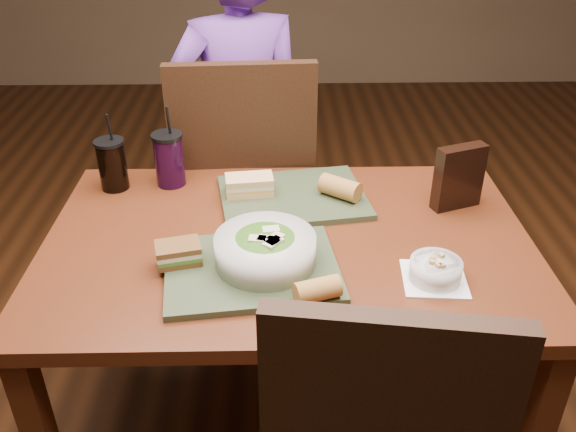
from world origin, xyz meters
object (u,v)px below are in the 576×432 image
object	(u,v)px
chair_far	(247,187)
sandwich_far	(249,185)
chip_bag	(459,177)
cup_berry	(169,159)
tray_far	(293,197)
sandwich_near	(178,253)
soup_bowl	(435,270)
diner	(240,130)
salad_bowl	(265,248)
tray_near	(252,269)
cup_cola	(112,164)
dining_table	(288,266)
baguette_near	(317,290)
baguette_far	(340,188)

from	to	relation	value
chair_far	sandwich_far	bearing A→B (deg)	-85.45
chip_bag	cup_berry	bearing A→B (deg)	148.97
tray_far	sandwich_near	bearing A→B (deg)	-130.72
tray_far	soup_bowl	distance (m)	0.52
diner	salad_bowl	xyz separation A→B (m)	(0.11, -0.94, 0.09)
diner	sandwich_near	distance (m)	0.94
tray_near	cup_cola	distance (m)	0.63
chair_far	salad_bowl	size ratio (longest dim) A/B	4.39
salad_bowl	chip_bag	world-z (taller)	chip_bag
diner	soup_bowl	distance (m)	1.12
diner	sandwich_far	xyz separation A→B (m)	(0.06, -0.58, 0.07)
chair_far	tray_far	world-z (taller)	chair_far
chair_far	diner	size ratio (longest dim) A/B	0.75
soup_bowl	chip_bag	size ratio (longest dim) A/B	0.86
chair_far	cup_cola	world-z (taller)	chair_far
sandwich_far	cup_berry	world-z (taller)	cup_berry
salad_bowl	chair_far	bearing A→B (deg)	96.43
tray_near	chip_bag	xyz separation A→B (m)	(0.58, 0.32, 0.09)
dining_table	tray_near	distance (m)	0.20
sandwich_near	baguette_near	size ratio (longest dim) A/B	1.18
baguette_near	chip_bag	xyz separation A→B (m)	(0.43, 0.44, 0.05)
soup_bowl	tray_near	bearing A→B (deg)	175.09
soup_bowl	chair_far	bearing A→B (deg)	122.88
salad_bowl	baguette_near	xyz separation A→B (m)	(0.12, -0.15, -0.02)
chair_far	chip_bag	bearing A→B (deg)	-32.44
salad_bowl	cup_berry	xyz separation A→B (m)	(-0.30, 0.45, 0.02)
diner	tray_near	distance (m)	0.96
cup_berry	baguette_far	bearing A→B (deg)	-14.03
baguette_far	tray_far	bearing A→B (deg)	173.33
sandwich_far	chip_bag	world-z (taller)	chip_bag
chip_bag	chair_far	bearing A→B (deg)	127.05
sandwich_near	sandwich_far	size ratio (longest dim) A/B	0.83
salad_bowl	baguette_far	size ratio (longest dim) A/B	2.07
diner	cup_cola	bearing A→B (deg)	41.46
tray_near	soup_bowl	distance (m)	0.44
baguette_far	diner	bearing A→B (deg)	117.83
tray_near	chair_far	bearing A→B (deg)	93.58
tray_near	sandwich_near	bearing A→B (deg)	172.35
salad_bowl	sandwich_near	world-z (taller)	salad_bowl
sandwich_near	baguette_far	xyz separation A→B (m)	(0.43, 0.32, 0.00)
dining_table	diner	size ratio (longest dim) A/B	0.90
diner	tray_near	size ratio (longest dim) A/B	3.45
sandwich_near	baguette_far	bearing A→B (deg)	36.89
sandwich_near	cup_berry	distance (m)	0.46
chair_far	baguette_far	bearing A→B (deg)	-51.55
sandwich_near	baguette_far	distance (m)	0.53
soup_bowl	sandwich_far	distance (m)	0.62
soup_bowl	baguette_far	distance (m)	0.43
chair_far	tray_far	size ratio (longest dim) A/B	2.60
tray_near	chip_bag	distance (m)	0.67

